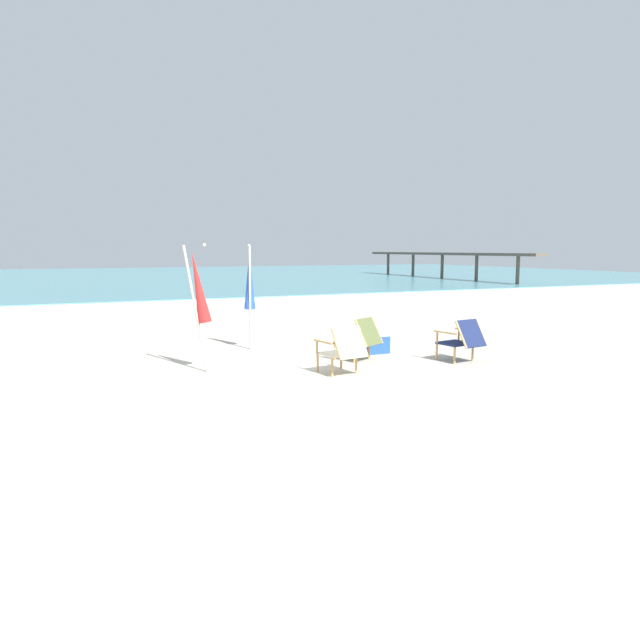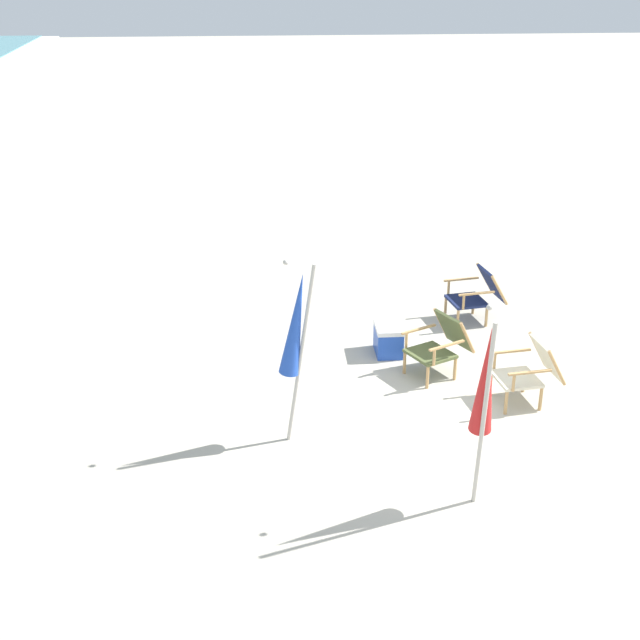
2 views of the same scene
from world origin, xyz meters
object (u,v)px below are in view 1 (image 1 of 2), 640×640
(beach_chair_front_right, at_px, (360,338))
(cooler_box, at_px, (375,343))
(beach_chair_front_left, at_px, (462,339))
(umbrella_furled_red, at_px, (198,288))
(beach_chair_back_right, at_px, (343,349))
(umbrella_furled_blue, at_px, (250,281))

(beach_chair_front_right, height_order, cooler_box, beach_chair_front_right)
(beach_chair_front_left, relative_size, umbrella_furled_red, 0.40)
(beach_chair_front_right, height_order, umbrella_furled_red, umbrella_furled_red)
(beach_chair_front_right, distance_m, cooler_box, 0.88)
(beach_chair_back_right, xyz_separation_m, beach_chair_front_left, (2.40, 0.06, -0.00))
(beach_chair_back_right, distance_m, umbrella_furled_blue, 3.02)
(beach_chair_front_right, height_order, beach_chair_front_left, beach_chair_front_right)
(beach_chair_back_right, relative_size, beach_chair_front_left, 0.97)
(umbrella_furled_red, bearing_deg, cooler_box, 5.93)
(umbrella_furled_red, xyz_separation_m, cooler_box, (3.48, 0.36, -1.18))
(umbrella_furled_blue, bearing_deg, cooler_box, -31.77)
(umbrella_furled_blue, bearing_deg, beach_chair_front_right, -51.87)
(beach_chair_back_right, bearing_deg, cooler_box, 45.87)
(umbrella_furled_blue, distance_m, umbrella_furled_red, 2.16)
(umbrella_furled_blue, xyz_separation_m, umbrella_furled_red, (-1.37, -1.67, -0.00))
(beach_chair_back_right, distance_m, beach_chair_front_right, 1.20)
(beach_chair_front_right, xyz_separation_m, umbrella_furled_red, (-2.84, 0.21, 0.95))
(cooler_box, bearing_deg, umbrella_furled_red, -174.07)
(umbrella_furled_blue, xyz_separation_m, cooler_box, (2.11, -1.31, -1.18))
(beach_chair_front_right, xyz_separation_m, cooler_box, (0.64, 0.57, -0.22))
(umbrella_furled_red, bearing_deg, beach_chair_front_right, -4.15)
(beach_chair_front_left, height_order, cooler_box, beach_chair_front_left)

